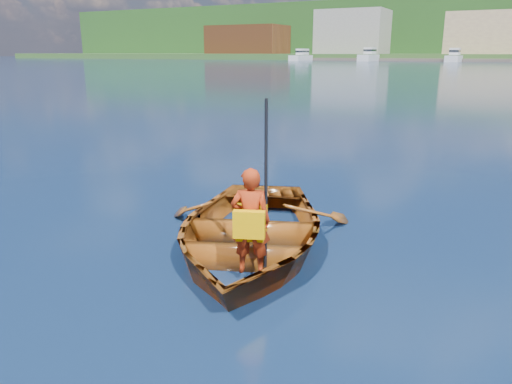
% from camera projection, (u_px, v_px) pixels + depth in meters
% --- Properties ---
extents(ground, '(600.00, 600.00, 0.00)m').
position_uv_depth(ground, '(286.00, 278.00, 5.64)').
color(ground, '#0F1F3E').
rests_on(ground, ground).
extents(rowboat, '(3.94, 4.59, 0.80)m').
position_uv_depth(rowboat, '(248.00, 231.00, 6.41)').
color(rowboat, brown).
rests_on(rowboat, ground).
extents(child_paddler, '(0.51, 0.44, 1.90)m').
position_uv_depth(child_paddler, '(251.00, 221.00, 5.41)').
color(child_paddler, '#A2290D').
rests_on(child_paddler, ground).
extents(waterfront_buildings, '(202.00, 16.00, 14.00)m').
position_uv_depth(waterfront_buildings, '(491.00, 34.00, 147.87)').
color(waterfront_buildings, brown).
rests_on(waterfront_buildings, ground).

